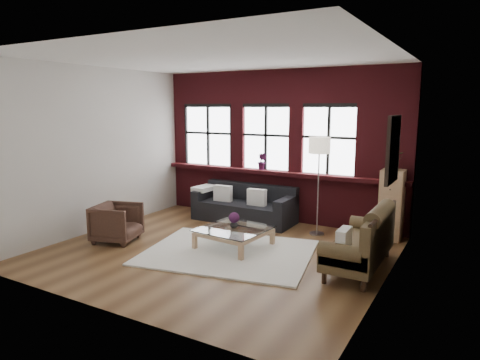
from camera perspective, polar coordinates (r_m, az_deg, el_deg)
The scene contains 26 objects.
floor at distance 7.42m, azimuth -3.01°, elevation -9.41°, with size 5.50×5.50×0.00m, color brown.
ceiling at distance 7.05m, azimuth -3.25°, elevation 15.97°, with size 5.50×5.50×0.00m, color white.
wall_back at distance 9.25m, azimuth 5.33°, elevation 4.54°, with size 5.50×5.50×0.00m, color beige.
wall_front at distance 5.16m, azimuth -18.35°, elevation -0.06°, with size 5.50×5.50×0.00m, color beige.
wall_left at distance 8.85m, azimuth -18.29°, elevation 3.86°, with size 5.00×5.00×0.00m, color beige.
wall_right at distance 6.04m, azimuth 19.37°, elevation 1.25°, with size 5.00×5.00×0.00m, color beige.
brick_backwall at distance 9.19m, azimuth 5.18°, elevation 4.51°, with size 5.50×0.12×3.20m, color #59151B, non-canonical shape.
sill_ledge at distance 9.18m, azimuth 4.89°, elevation 0.99°, with size 5.50×0.30×0.08m, color #59151B.
window_left at distance 10.07m, azimuth -4.18°, elevation 5.84°, with size 1.38×0.10×1.50m, color black, non-canonical shape.
window_mid at distance 9.32m, azimuth 3.53°, elevation 5.53°, with size 1.38×0.10×1.50m, color black, non-canonical shape.
window_right at distance 8.79m, azimuth 11.77°, elevation 5.09°, with size 1.38×0.10×1.50m, color black, non-canonical shape.
wall_poster at distance 6.31m, azimuth 19.74°, elevation 3.86°, with size 0.05×0.74×0.94m, color black, non-canonical shape.
shag_rug at distance 7.30m, azimuth -1.54°, elevation -9.60°, with size 2.73×2.14×0.03m, color silver.
dark_sofa at distance 9.15m, azimuth 0.53°, elevation -3.13°, with size 2.17×0.88×0.79m, color black, non-canonical shape.
pillow_a at distance 9.26m, azimuth -2.29°, elevation -1.78°, with size 0.40×0.14×0.34m, color white.
pillow_b at distance 8.86m, azimuth 2.26°, elevation -2.31°, with size 0.40×0.14×0.34m, color white.
vintage_settee at distance 6.73m, azimuth 15.63°, elevation -7.50°, with size 0.80×1.80×0.96m, color #503F24, non-canonical shape.
pillow_settee at distance 6.20m, azimuth 13.68°, elevation -7.82°, with size 0.14×0.38×0.34m, color white.
armchair at distance 8.14m, azimuth -16.09°, elevation -5.50°, with size 0.74×0.76×0.69m, color #3F291F.
coffee_table at distance 7.52m, azimuth -0.79°, elevation -7.75°, with size 1.09×1.09×0.37m, color tan, non-canonical shape.
vase at distance 7.45m, azimuth -0.79°, elevation -5.87°, with size 0.14×0.14×0.15m, color #B2B2B2.
flowers at distance 7.42m, azimuth -0.79°, elevation -5.04°, with size 0.19×0.19×0.19m, color #45173F.
drawer_chest at distance 8.33m, azimuth 19.54°, elevation -3.16°, with size 0.40×0.40×1.30m, color tan.
potted_plant_top at distance 8.20m, azimuth 19.86°, elevation 2.44°, with size 0.30×0.26×0.34m, color #2D5923.
floor_lamp at distance 8.22m, azimuth 10.40°, elevation -0.37°, with size 0.40×0.40×2.03m, color #A5A5A8, non-canonical shape.
sill_plant at distance 9.26m, azimuth 2.98°, elevation 2.50°, with size 0.20×0.16×0.37m, color #45173F.
Camera 1 is at (3.81, -5.88, 2.44)m, focal length 32.00 mm.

